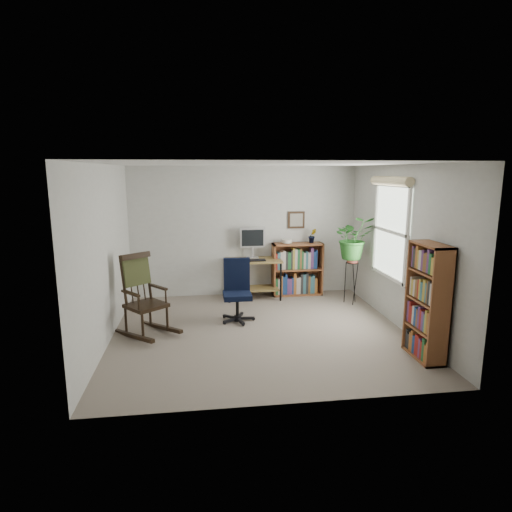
{
  "coord_description": "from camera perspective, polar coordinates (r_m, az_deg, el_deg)",
  "views": [
    {
      "loc": [
        -0.84,
        -5.86,
        2.3
      ],
      "look_at": [
        0.0,
        0.4,
        1.05
      ],
      "focal_mm": 30.0,
      "sensor_mm": 36.0,
      "label": 1
    }
  ],
  "objects": [
    {
      "name": "framed_picture",
      "position": [
        8.08,
        5.4,
        4.8
      ],
      "size": [
        0.32,
        0.04,
        0.32
      ],
      "primitive_type": null,
      "color": "black",
      "rests_on": "wall_back"
    },
    {
      "name": "office_chair",
      "position": [
        6.63,
        -2.52,
        -4.63
      ],
      "size": [
        0.57,
        0.57,
        0.99
      ],
      "primitive_type": null,
      "rotation": [
        0.0,
        0.0,
        -0.06
      ],
      "color": "black",
      "rests_on": "floor"
    },
    {
      "name": "wall_right",
      "position": [
        6.64,
        18.74,
        1.07
      ],
      "size": [
        0.0,
        4.0,
        2.4
      ],
      "primitive_type": "cube",
      "color": "silver",
      "rests_on": "ground"
    },
    {
      "name": "wall_front",
      "position": [
        4.1,
        4.49,
        -4.41
      ],
      "size": [
        4.2,
        0.0,
        2.4
      ],
      "primitive_type": "cube",
      "color": "silver",
      "rests_on": "ground"
    },
    {
      "name": "rocking_chair",
      "position": [
        6.27,
        -14.5,
        -4.99
      ],
      "size": [
        1.12,
        1.17,
        1.18
      ],
      "primitive_type": null,
      "rotation": [
        0.0,
        0.0,
        0.7
      ],
      "color": "black",
      "rests_on": "floor"
    },
    {
      "name": "desk",
      "position": [
        7.86,
        -0.34,
        -3.06
      ],
      "size": [
        1.01,
        0.55,
        0.73
      ],
      "primitive_type": null,
      "color": "olive",
      "rests_on": "floor"
    },
    {
      "name": "wall_left",
      "position": [
        6.09,
        -19.45,
        0.15
      ],
      "size": [
        0.0,
        4.0,
        2.4
      ],
      "primitive_type": "cube",
      "color": "silver",
      "rests_on": "ground"
    },
    {
      "name": "tall_bookshelf",
      "position": [
        5.68,
        21.89,
        -5.69
      ],
      "size": [
        0.27,
        0.64,
        1.45
      ],
      "primitive_type": null,
      "color": "brown",
      "rests_on": "floor"
    },
    {
      "name": "plant_stand",
      "position": [
        7.72,
        12.62,
        -3.08
      ],
      "size": [
        0.3,
        0.3,
        0.87
      ],
      "primitive_type": null,
      "rotation": [
        0.0,
        0.0,
        0.3
      ],
      "color": "black",
      "rests_on": "floor"
    },
    {
      "name": "keyboard",
      "position": [
        7.66,
        -0.23,
        -0.56
      ],
      "size": [
        0.4,
        0.15,
        0.02
      ],
      "primitive_type": "cube",
      "color": "black",
      "rests_on": "desk"
    },
    {
      "name": "monitor",
      "position": [
        7.86,
        -0.48,
        1.73
      ],
      "size": [
        0.46,
        0.16,
        0.56
      ],
      "primitive_type": null,
      "color": "silver",
      "rests_on": "desk"
    },
    {
      "name": "window",
      "position": [
        6.86,
        17.45,
        3.15
      ],
      "size": [
        0.12,
        1.2,
        1.5
      ],
      "primitive_type": null,
      "color": "white",
      "rests_on": "wall_right"
    },
    {
      "name": "ceiling",
      "position": [
        5.92,
        0.53,
        12.17
      ],
      "size": [
        4.2,
        4.0,
        0.0
      ],
      "primitive_type": "cube",
      "color": "silver",
      "rests_on": "ground"
    },
    {
      "name": "spider_plant",
      "position": [
        7.53,
        12.98,
        5.07
      ],
      "size": [
        1.69,
        1.88,
        1.46
      ],
      "primitive_type": "imported",
      "color": "#266724",
      "rests_on": "plant_stand"
    },
    {
      "name": "low_bookshelf",
      "position": [
        8.09,
        5.52,
        -1.74
      ],
      "size": [
        0.94,
        0.31,
        0.99
      ],
      "primitive_type": null,
      "color": "brown",
      "rests_on": "floor"
    },
    {
      "name": "floor",
      "position": [
        6.35,
        0.49,
        -10.04
      ],
      "size": [
        4.2,
        4.0,
        0.0
      ],
      "primitive_type": "cube",
      "color": "gray",
      "rests_on": "ground"
    },
    {
      "name": "potted_plant_small",
      "position": [
        8.07,
        7.52,
        2.14
      ],
      "size": [
        0.13,
        0.24,
        0.11
      ],
      "primitive_type": "imported",
      "color": "#266724",
      "rests_on": "low_bookshelf"
    },
    {
      "name": "wall_back",
      "position": [
        7.98,
        -1.53,
        3.27
      ],
      "size": [
        4.2,
        0.0,
        2.4
      ],
      "primitive_type": "cube",
      "color": "silver",
      "rests_on": "ground"
    }
  ]
}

